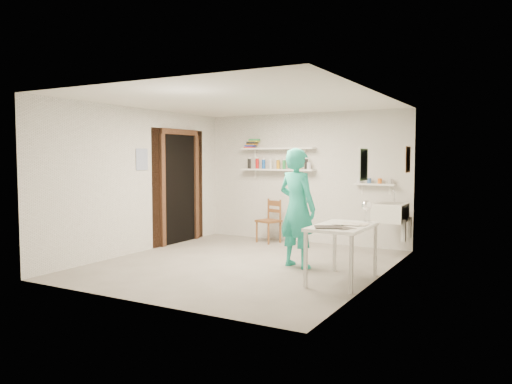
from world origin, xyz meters
The scene contains 27 objects.
floor centered at (0.00, 0.00, -0.01)m, with size 4.00×4.50×0.02m, color slate.
ceiling centered at (0.00, 0.00, 2.41)m, with size 4.00×4.50×0.02m, color silver.
wall_back centered at (0.00, 2.26, 1.20)m, with size 4.00×0.02×2.40m, color silver.
wall_front centered at (0.00, -2.26, 1.20)m, with size 4.00×0.02×2.40m, color silver.
wall_left centered at (-2.01, 0.00, 1.20)m, with size 0.02×4.50×2.40m, color silver.
wall_right centered at (2.01, 0.00, 1.20)m, with size 0.02×4.50×2.40m, color silver.
doorway_recess centered at (-1.99, 1.05, 1.00)m, with size 0.02×0.90×2.00m, color black.
corridor_box centered at (-2.70, 1.05, 1.05)m, with size 1.40×1.50×2.10m, color brown.
door_lintel centered at (-1.97, 1.05, 2.05)m, with size 0.06×1.05×0.10m, color brown.
door_jamb_near centered at (-1.97, 0.55, 1.00)m, with size 0.06×0.10×2.00m, color brown.
door_jamb_far centered at (-1.97, 1.55, 1.00)m, with size 0.06×0.10×2.00m, color brown.
shelf_lower centered at (-0.50, 2.13, 1.35)m, with size 1.50×0.22×0.03m, color white.
shelf_upper centered at (-0.50, 2.13, 1.75)m, with size 1.50×0.22×0.03m, color white.
ledge_shelf centered at (1.35, 2.17, 1.12)m, with size 0.70×0.14×0.03m, color white.
poster_left centered at (-1.99, 0.05, 1.55)m, with size 0.01×0.28×0.36m, color #334C7F.
poster_right_a centered at (1.99, 1.80, 1.55)m, with size 0.01×0.34×0.42m, color #995933.
poster_right_b centered at (1.99, -0.55, 1.50)m, with size 0.01×0.30×0.38m, color #3F724C.
belfast_sink centered at (1.75, 1.70, 0.70)m, with size 0.48×0.60×0.30m, color white.
man centered at (0.78, 0.21, 0.86)m, with size 0.63×0.41×1.72m, color #24B49A.
wall_clock centered at (0.72, 0.42, 1.14)m, with size 0.31×0.31×0.04m, color beige.
wooden_chair centered at (-0.53, 1.83, 0.40)m, with size 0.38×0.36×0.81m, color brown.
work_table centered at (1.64, -0.28, 0.36)m, with size 0.65×1.09×0.73m, color white.
desk_lamp centered at (1.82, 0.15, 0.95)m, with size 0.14×0.14×0.14m, color white.
spray_cans centered at (-0.50, 2.13, 1.45)m, with size 1.31×0.06×0.17m.
book_stack centered at (-1.05, 2.13, 1.85)m, with size 0.28×0.14×0.17m.
ledge_pots centered at (1.35, 2.17, 1.18)m, with size 0.48×0.07×0.09m.
papers centered at (1.64, -0.28, 0.74)m, with size 0.30×0.22×0.02m.
Camera 1 is at (3.74, -6.31, 1.59)m, focal length 35.00 mm.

